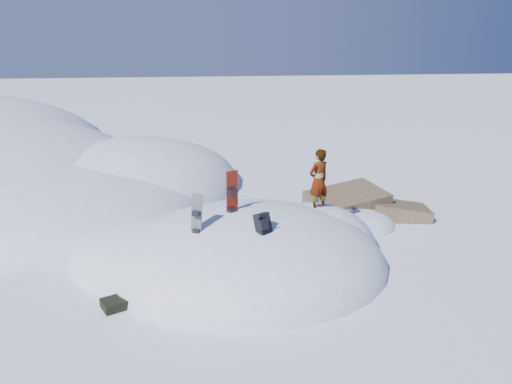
{
  "coord_description": "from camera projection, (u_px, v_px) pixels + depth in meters",
  "views": [
    {
      "loc": [
        -1.27,
        -11.36,
        5.58
      ],
      "look_at": [
        0.24,
        0.3,
        1.86
      ],
      "focal_mm": 35.0,
      "sensor_mm": 36.0,
      "label": 1
    }
  ],
  "objects": [
    {
      "name": "person",
      "position": [
        318.0,
        181.0,
        12.95
      ],
      "size": [
        0.73,
        0.64,
        1.69
      ],
      "primitive_type": "imported",
      "rotation": [
        0.0,
        0.0,
        3.63
      ],
      "color": "slate",
      "rests_on": "snow_mound"
    },
    {
      "name": "backpack",
      "position": [
        263.0,
        223.0,
        11.08
      ],
      "size": [
        0.45,
        0.49,
        0.53
      ],
      "rotation": [
        0.0,
        0.0,
        0.57
      ],
      "color": "black",
      "rests_on": "snow_mound"
    },
    {
      "name": "snowboard_dark",
      "position": [
        196.0,
        224.0,
        11.23
      ],
      "size": [
        0.33,
        0.31,
        1.42
      ],
      "rotation": [
        0.0,
        0.0,
        -0.57
      ],
      "color": "black",
      "rests_on": "snow_mound"
    },
    {
      "name": "snowboard_red",
      "position": [
        232.0,
        203.0,
        12.06
      ],
      "size": [
        0.31,
        0.27,
        1.67
      ],
      "rotation": [
        0.0,
        0.0,
        0.47
      ],
      "color": "red",
      "rests_on": "snow_mound"
    },
    {
      "name": "snow_mound",
      "position": [
        241.0,
        263.0,
        12.78
      ],
      "size": [
        8.0,
        6.0,
        3.0
      ],
      "color": "white",
      "rests_on": "ground"
    },
    {
      "name": "ground",
      "position": [
        248.0,
        266.0,
        12.58
      ],
      "size": [
        120.0,
        120.0,
        0.0
      ],
      "primitive_type": "plane",
      "color": "white",
      "rests_on": "ground"
    },
    {
      "name": "rock_outcrop",
      "position": [
        353.0,
        218.0,
        15.87
      ],
      "size": [
        4.68,
        4.41,
        1.68
      ],
      "color": "brown",
      "rests_on": "ground"
    },
    {
      "name": "gear_pile",
      "position": [
        121.0,
        301.0,
        10.7
      ],
      "size": [
        0.94,
        0.74,
        0.24
      ],
      "rotation": [
        0.0,
        0.0,
        0.45
      ],
      "color": "black",
      "rests_on": "ground"
    }
  ]
}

